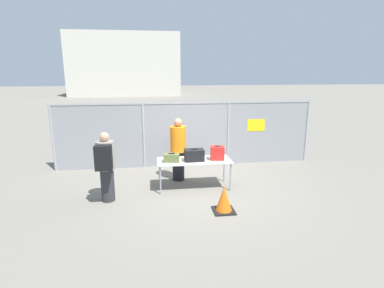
# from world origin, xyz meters

# --- Properties ---
(ground_plane) EXTENTS (120.00, 120.00, 0.00)m
(ground_plane) POSITION_xyz_m (0.00, 0.00, 0.00)
(ground_plane) COLOR slate
(fence_section) EXTENTS (8.30, 0.07, 2.08)m
(fence_section) POSITION_xyz_m (0.02, 2.09, 1.09)
(fence_section) COLOR #9EA0A5
(fence_section) RESTS_ON ground_plane
(inspection_table) EXTENTS (1.92, 0.79, 0.76)m
(inspection_table) POSITION_xyz_m (-0.04, 0.13, 0.71)
(inspection_table) COLOR silver
(inspection_table) RESTS_ON ground_plane
(suitcase_olive) EXTENTS (0.42, 0.29, 0.23)m
(suitcase_olive) POSITION_xyz_m (-0.63, 0.06, 0.87)
(suitcase_olive) COLOR #566033
(suitcase_olive) RESTS_ON inspection_table
(suitcase_black) EXTENTS (0.50, 0.33, 0.32)m
(suitcase_black) POSITION_xyz_m (-0.04, 0.07, 0.91)
(suitcase_black) COLOR black
(suitcase_black) RESTS_ON inspection_table
(suitcase_red) EXTENTS (0.38, 0.33, 0.37)m
(suitcase_red) POSITION_xyz_m (0.57, 0.10, 0.94)
(suitcase_red) COLOR red
(suitcase_red) RESTS_ON inspection_table
(traveler_hooded) EXTENTS (0.41, 0.64, 1.67)m
(traveler_hooded) POSITION_xyz_m (-2.19, -0.47, 0.92)
(traveler_hooded) COLOR #2D2D33
(traveler_hooded) RESTS_ON ground_plane
(security_worker_near) EXTENTS (0.44, 0.44, 1.78)m
(security_worker_near) POSITION_xyz_m (-0.39, 0.78, 0.92)
(security_worker_near) COLOR black
(security_worker_near) RESTS_ON ground_plane
(utility_trailer) EXTENTS (3.48, 2.04, 0.71)m
(utility_trailer) POSITION_xyz_m (2.39, 4.60, 0.41)
(utility_trailer) COLOR white
(utility_trailer) RESTS_ON ground_plane
(distant_hangar) EXTENTS (13.70, 8.88, 7.70)m
(distant_hangar) POSITION_xyz_m (-4.21, 34.84, 3.85)
(distant_hangar) COLOR beige
(distant_hangar) RESTS_ON ground_plane
(traffic_cone) EXTENTS (0.47, 0.47, 0.59)m
(traffic_cone) POSITION_xyz_m (0.41, -1.35, 0.27)
(traffic_cone) COLOR black
(traffic_cone) RESTS_ON ground_plane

